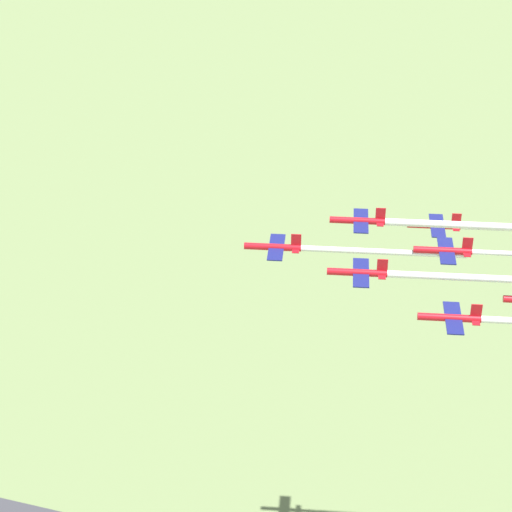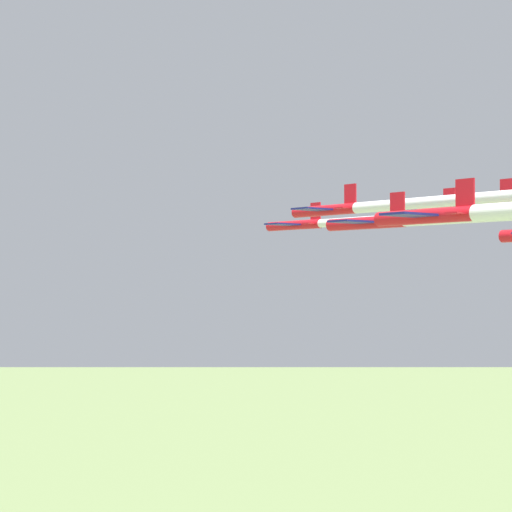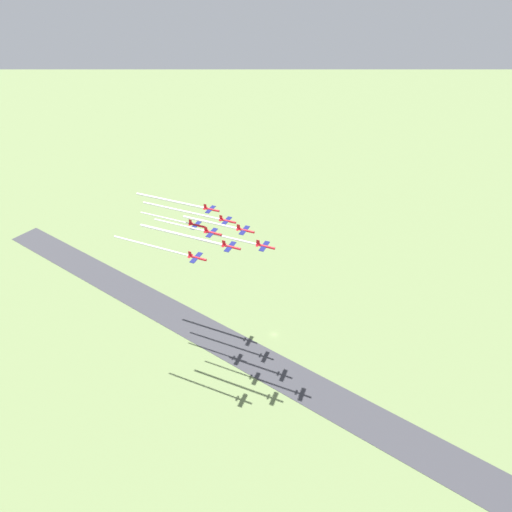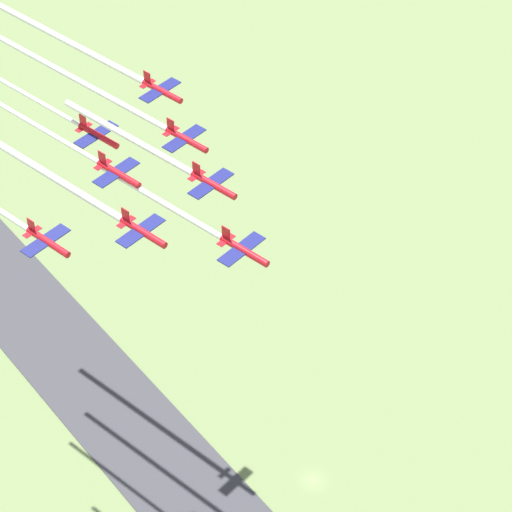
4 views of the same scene
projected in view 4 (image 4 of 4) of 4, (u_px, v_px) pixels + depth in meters
name	position (u px, v px, depth m)	size (l,w,h in m)	color
ground_plane	(313.00, 480.00, 287.30)	(3000.00, 3000.00, 0.00)	#6B7F4C
jet_0	(243.00, 250.00, 207.39)	(10.04, 10.32, 3.49)	red
jet_1	(212.00, 184.00, 219.21)	(10.04, 10.32, 3.49)	red
jet_2	(142.00, 231.00, 208.80)	(10.04, 10.32, 3.49)	red
jet_3	(185.00, 139.00, 233.26)	(10.04, 10.32, 3.49)	red
jet_4	(117.00, 173.00, 221.55)	(10.04, 10.32, 3.49)	red
jet_5	(47.00, 241.00, 214.64)	(10.04, 10.32, 3.49)	red
jet_6	(161.00, 90.00, 245.92)	(10.04, 10.32, 3.49)	red
jet_7	(97.00, 135.00, 236.58)	(10.04, 10.32, 3.49)	red
smoke_trail_0	(161.00, 202.00, 216.84)	(11.33, 28.20, 1.09)	white
smoke_trail_1	(128.00, 137.00, 229.68)	(12.95, 32.21, 1.25)	white
smoke_trail_2	(27.00, 161.00, 223.22)	(18.78, 47.68, 1.37)	white
smoke_trail_3	(74.00, 79.00, 248.33)	(19.53, 50.13, 1.17)	white
smoke_trail_4	(41.00, 128.00, 231.59)	(12.02, 30.44, 0.92)	white
smoke_trail_6	(63.00, 39.00, 260.10)	(18.44, 46.73, 1.39)	white
smoke_trail_7	(24.00, 93.00, 246.98)	(12.51, 31.81, 0.88)	white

